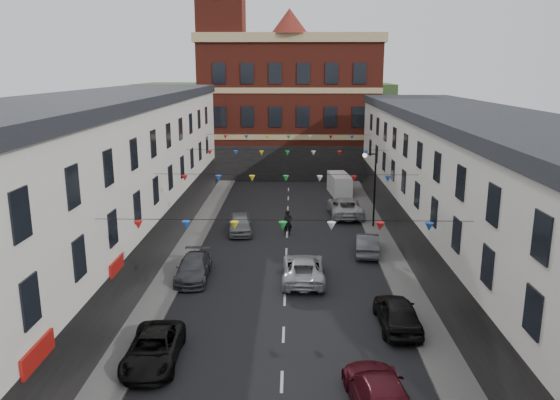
# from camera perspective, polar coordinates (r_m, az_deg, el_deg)

# --- Properties ---
(ground) EXTENTS (160.00, 160.00, 0.00)m
(ground) POSITION_cam_1_polar(r_m,az_deg,el_deg) (30.19, 0.49, -10.40)
(ground) COLOR black
(ground) RESTS_ON ground
(pavement_left) EXTENTS (1.80, 64.00, 0.15)m
(pavement_left) POSITION_cam_1_polar(r_m,az_deg,el_deg) (32.82, -11.73, -8.54)
(pavement_left) COLOR #605E5B
(pavement_left) RESTS_ON ground
(pavement_right) EXTENTS (1.80, 64.00, 0.15)m
(pavement_right) POSITION_cam_1_polar(r_m,az_deg,el_deg) (32.66, 12.89, -8.71)
(pavement_right) COLOR #605E5B
(pavement_right) RESTS_ON ground
(terrace_left) EXTENTS (8.40, 56.00, 10.70)m
(terrace_left) POSITION_cam_1_polar(r_m,az_deg,el_deg) (31.83, -21.18, 0.08)
(terrace_left) COLOR silver
(terrace_left) RESTS_ON ground
(terrace_right) EXTENTS (8.40, 56.00, 9.70)m
(terrace_right) POSITION_cam_1_polar(r_m,az_deg,el_deg) (31.66, 22.38, -1.02)
(terrace_right) COLOR silver
(terrace_right) RESTS_ON ground
(civic_building) EXTENTS (20.60, 13.30, 18.50)m
(civic_building) POSITION_cam_1_polar(r_m,az_deg,el_deg) (65.67, 0.99, 9.94)
(civic_building) COLOR maroon
(civic_building) RESTS_ON ground
(clock_tower) EXTENTS (5.60, 5.60, 30.00)m
(clock_tower) POSITION_cam_1_polar(r_m,az_deg,el_deg) (63.14, -6.09, 15.90)
(clock_tower) COLOR maroon
(clock_tower) RESTS_ON ground
(distant_hill) EXTENTS (40.00, 14.00, 10.00)m
(distant_hill) POSITION_cam_1_polar(r_m,az_deg,el_deg) (89.99, -1.50, 8.91)
(distant_hill) COLOR #284721
(distant_hill) RESTS_ON ground
(street_lamp) EXTENTS (1.10, 0.36, 6.00)m
(street_lamp) POSITION_cam_1_polar(r_m,az_deg,el_deg) (42.87, 9.57, 2.12)
(street_lamp) COLOR black
(street_lamp) RESTS_ON ground
(car_left_c) EXTENTS (2.33, 4.76, 1.30)m
(car_left_c) POSITION_cam_1_polar(r_m,az_deg,el_deg) (24.66, -13.09, -14.90)
(car_left_c) COLOR black
(car_left_c) RESTS_ON ground
(car_left_d) EXTENTS (2.04, 4.68, 1.34)m
(car_left_d) POSITION_cam_1_polar(r_m,az_deg,el_deg) (33.19, -9.04, -7.06)
(car_left_d) COLOR #46494F
(car_left_d) RESTS_ON ground
(car_left_e) EXTENTS (2.21, 4.54, 1.49)m
(car_left_e) POSITION_cam_1_polar(r_m,az_deg,el_deg) (41.88, -4.19, -2.45)
(car_left_e) COLOR gray
(car_left_e) RESTS_ON ground
(car_right_c) EXTENTS (2.58, 5.29, 1.48)m
(car_right_c) POSITION_cam_1_polar(r_m,az_deg,el_deg) (21.36, 10.37, -19.30)
(car_right_c) COLOR #53101B
(car_right_c) RESTS_ON ground
(car_right_d) EXTENTS (1.91, 4.58, 1.55)m
(car_right_d) POSITION_cam_1_polar(r_m,az_deg,el_deg) (27.49, 12.17, -11.46)
(car_right_d) COLOR black
(car_right_d) RESTS_ON ground
(car_right_e) EXTENTS (1.98, 4.42, 1.41)m
(car_right_e) POSITION_cam_1_polar(r_m,az_deg,el_deg) (37.59, 9.11, -4.53)
(car_right_e) COLOR #55565D
(car_right_e) RESTS_ON ground
(car_right_f) EXTENTS (2.83, 5.90, 1.62)m
(car_right_f) POSITION_cam_1_polar(r_m,az_deg,el_deg) (46.77, 6.82, -0.72)
(car_right_f) COLOR #B9BCBE
(car_right_f) RESTS_ON ground
(moving_car) EXTENTS (2.48, 5.32, 1.47)m
(moving_car) POSITION_cam_1_polar(r_m,az_deg,el_deg) (32.59, 2.46, -7.16)
(moving_car) COLOR silver
(moving_car) RESTS_ON ground
(white_van) EXTENTS (2.23, 4.74, 2.03)m
(white_van) POSITION_cam_1_polar(r_m,az_deg,el_deg) (54.91, 6.22, 1.64)
(white_van) COLOR white
(white_van) RESTS_ON ground
(pedestrian) EXTENTS (0.77, 0.57, 1.94)m
(pedestrian) POSITION_cam_1_polar(r_m,az_deg,el_deg) (41.06, 0.82, -2.41)
(pedestrian) COLOR black
(pedestrian) RESTS_ON ground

